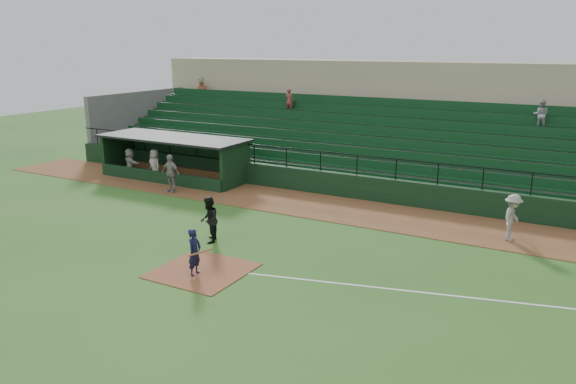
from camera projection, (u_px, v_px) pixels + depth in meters
The scene contains 12 objects.
ground at pixel (220, 261), 19.92m from camera, with size 90.00×90.00×0.00m, color #2E5C1E.
warning_track at pixel (319, 206), 26.67m from camera, with size 40.00×4.00×0.03m, color brown.
home_plate_dirt at pixel (202, 271), 19.08m from camera, with size 3.00×3.00×0.03m, color brown.
foul_line at pixel (455, 296), 17.17m from camera, with size 18.00×0.09×0.01m, color white.
stadium_structure at pixel (382, 134), 33.23m from camera, with size 38.00×13.08×6.40m.
dugout at pixel (179, 154), 32.25m from camera, with size 8.90×3.20×2.42m.
batter_at_plate at pixel (195, 252), 18.53m from camera, with size 1.02×0.68×1.62m.
umpire at pixel (209, 220), 21.65m from camera, with size 0.88×0.68×1.81m, color black.
runner at pixel (512, 218), 21.76m from camera, with size 1.20×0.69×1.85m, color #9D9993.
dugout_player_a at pixel (170, 173), 28.95m from camera, with size 1.16×0.48×1.97m, color gray.
dugout_player_b at pixel (155, 165), 31.28m from camera, with size 0.88×0.57×1.80m, color #A6A19B.
dugout_player_c at pixel (130, 163), 32.08m from camera, with size 1.58×0.50×1.71m, color #AAA49F.
Camera 1 is at (11.20, -15.08, 7.48)m, focal length 34.96 mm.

